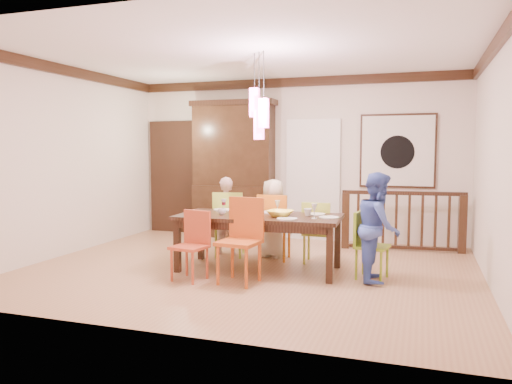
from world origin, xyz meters
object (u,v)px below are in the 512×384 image
(balustrade, at_px, (403,220))
(person_end_right, at_px, (378,227))
(person_far_mid, at_px, (273,218))
(chair_end_right, at_px, (372,241))
(chair_far_left, at_px, (230,219))
(china_hutch, at_px, (234,169))
(dining_table, at_px, (259,221))
(person_far_left, at_px, (226,216))

(balustrade, xyz_separation_m, person_end_right, (-0.22, -2.01, 0.18))
(balustrade, xyz_separation_m, person_far_mid, (-1.83, -1.14, 0.09))
(chair_end_right, bearing_deg, chair_far_left, 82.69)
(china_hutch, distance_m, balustrade, 3.15)
(chair_end_right, bearing_deg, dining_table, 100.84)
(chair_end_right, relative_size, balustrade, 0.44)
(dining_table, bearing_deg, chair_end_right, -1.93)
(person_far_mid, distance_m, person_end_right, 1.84)
(balustrade, bearing_deg, chair_far_left, -158.75)
(balustrade, height_order, person_far_mid, person_far_mid)
(person_far_mid, bearing_deg, balustrade, -132.05)
(balustrade, bearing_deg, dining_table, -137.85)
(chair_far_left, bearing_deg, person_far_left, -54.21)
(chair_far_left, relative_size, person_far_mid, 0.84)
(chair_end_right, bearing_deg, china_hutch, 60.32)
(chair_far_left, height_order, balustrade, chair_far_left)
(chair_end_right, distance_m, balustrade, 1.96)
(dining_table, relative_size, chair_end_right, 2.62)
(chair_end_right, distance_m, china_hutch, 3.66)
(china_hutch, relative_size, person_end_right, 1.86)
(chair_end_right, xyz_separation_m, person_end_right, (0.08, -0.07, 0.19))
(china_hutch, relative_size, person_far_left, 2.08)
(chair_far_left, relative_size, balustrade, 0.51)
(chair_far_left, relative_size, person_far_left, 0.82)
(china_hutch, height_order, balustrade, china_hutch)
(person_far_left, relative_size, person_end_right, 0.89)
(dining_table, distance_m, china_hutch, 2.69)
(dining_table, relative_size, person_end_right, 1.64)
(person_end_right, bearing_deg, person_far_left, 64.22)
(dining_table, relative_size, chair_far_left, 2.24)
(person_end_right, bearing_deg, balustrade, -12.18)
(chair_far_left, bearing_deg, china_hutch, -82.65)
(china_hutch, xyz_separation_m, person_far_left, (0.46, -1.51, -0.66))
(person_far_left, bearing_deg, dining_table, 124.84)
(chair_far_left, relative_size, china_hutch, 0.39)
(chair_far_left, bearing_deg, balustrade, -164.99)
(chair_far_left, xyz_separation_m, china_hutch, (-0.55, 1.60, 0.69))
(person_far_left, xyz_separation_m, person_end_right, (2.37, -0.85, 0.07))
(dining_table, bearing_deg, person_far_mid, 90.61)
(person_far_left, distance_m, person_end_right, 2.52)
(dining_table, relative_size, person_far_left, 1.84)
(chair_end_right, height_order, balustrade, balustrade)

